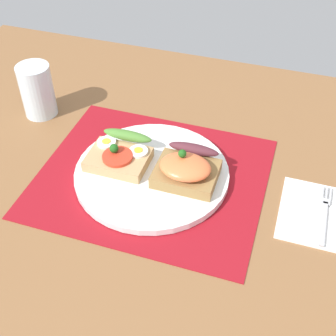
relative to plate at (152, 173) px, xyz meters
The scene contains 8 objects.
ground_plane 2.53cm from the plate, ahead, with size 120.00×90.00×3.20cm, color brown.
placemat 0.78cm from the plate, ahead, with size 39.60×33.67×0.30cm, color maroon.
plate is the anchor object (origin of this frame).
sandwich_egg_tomato 6.68cm from the plate, behind, with size 10.62×9.51×4.15cm.
sandwich_salmon 6.90cm from the plate, ahead, with size 10.61×10.06×6.15cm.
napkin 28.80cm from the plate, ahead, with size 12.41×14.21×0.60cm, color white.
fork 29.69cm from the plate, ahead, with size 1.62×13.14×0.32cm.
drinking_glass 30.98cm from the plate, 158.38° to the left, with size 6.65×6.65×10.92cm, color silver.
Camera 1 is at (20.76, -54.47, 55.64)cm, focal length 48.39 mm.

